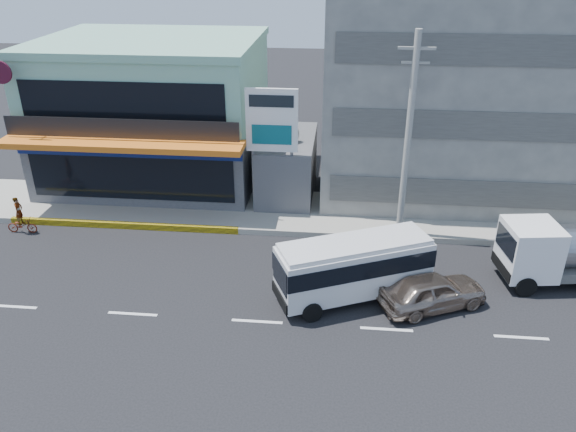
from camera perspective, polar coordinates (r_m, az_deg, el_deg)
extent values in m
plane|color=black|center=(22.28, -3.16, -10.65)|extent=(120.00, 120.00, 0.00)
cube|color=gray|center=(30.19, 8.96, 0.02)|extent=(70.00, 5.00, 0.30)
cube|color=#3F3F44|center=(35.28, -12.86, 6.89)|extent=(12.00, 10.00, 4.00)
cube|color=#7CB19F|center=(34.19, -13.55, 13.21)|extent=(12.00, 10.00, 4.00)
cube|color=orange|center=(29.46, -16.62, 6.99)|extent=(12.40, 1.80, 0.30)
cube|color=navy|center=(30.29, -15.99, 6.49)|extent=(12.00, 0.12, 0.80)
cube|color=black|center=(30.84, -15.63, 3.90)|extent=(11.00, 0.06, 2.60)
cube|color=gray|center=(33.90, 18.11, 14.29)|extent=(16.00, 12.00, 14.00)
cube|color=#3F3F44|center=(31.89, -0.06, 4.99)|extent=(3.00, 6.00, 3.50)
cylinder|color=slate|center=(30.33, -0.25, 7.51)|extent=(1.50, 1.50, 0.15)
cylinder|color=gray|center=(28.95, -3.58, 5.83)|extent=(0.16, 0.16, 6.50)
cylinder|color=gray|center=(28.71, 0.38, 5.70)|extent=(0.16, 0.16, 6.50)
cube|color=white|center=(28.15, -1.66, 9.67)|extent=(2.60, 0.18, 3.20)
cylinder|color=#999993|center=(26.49, 12.06, 7.33)|extent=(0.30, 0.30, 10.00)
cube|color=#999993|center=(25.47, 12.97, 16.28)|extent=(1.60, 0.12, 0.12)
cube|color=#999993|center=(25.58, 12.83, 14.96)|extent=(1.20, 0.10, 0.10)
cube|color=silver|center=(22.97, 6.68, -5.24)|extent=(6.50, 4.33, 2.05)
cube|color=black|center=(22.76, 6.74, -4.38)|extent=(6.56, 4.39, 0.76)
cube|color=silver|center=(22.40, 6.83, -2.82)|extent=(6.27, 4.09, 0.18)
cylinder|color=black|center=(22.07, 2.47, -9.74)|extent=(0.84, 0.55, 0.80)
cylinder|color=black|center=(23.59, 0.78, -7.07)|extent=(0.84, 0.55, 0.80)
cylinder|color=black|center=(23.69, 12.30, -7.60)|extent=(0.84, 0.55, 0.80)
cylinder|color=black|center=(25.10, 10.11, -5.26)|extent=(0.84, 0.55, 0.80)
imported|color=gray|center=(23.34, 14.49, -7.42)|extent=(4.70, 3.38, 1.49)
cube|color=white|center=(25.79, 23.30, -3.13)|extent=(2.39, 2.39, 2.29)
cylinder|color=black|center=(25.44, 23.00, -6.61)|extent=(0.91, 0.38, 0.88)
cylinder|color=black|center=(26.99, 21.33, -4.30)|extent=(0.91, 0.38, 0.88)
imported|color=#57180C|center=(31.32, -25.39, -0.86)|extent=(1.53, 0.58, 0.80)
imported|color=#66594C|center=(30.99, -25.68, 0.48)|extent=(0.37, 0.54, 1.46)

